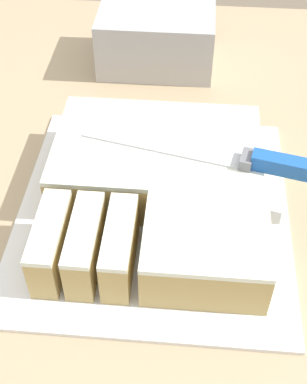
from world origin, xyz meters
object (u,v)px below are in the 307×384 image
at_px(cake, 157,189).
at_px(knife, 260,162).
at_px(cake_board, 153,211).
at_px(storage_box, 157,37).

height_order(cake, knife, knife).
xyz_separation_m(cake_board, storage_box, (-0.03, 0.39, 0.05)).
distance_m(cake_board, knife, 0.16).
bearing_deg(cake, knife, 7.98).
relative_size(cake, storage_box, 1.51).
distance_m(cake, knife, 0.14).
bearing_deg(cake_board, cake, 48.33).
bearing_deg(cake_board, storage_box, 94.08).
bearing_deg(knife, cake, 20.91).
xyz_separation_m(knife, storage_box, (-0.17, 0.37, -0.03)).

